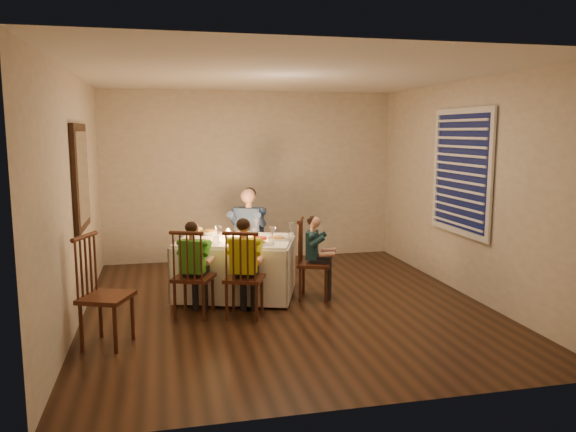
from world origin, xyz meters
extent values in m
plane|color=black|center=(0.00, 0.00, 0.00)|extent=(5.00, 5.00, 0.00)
cube|color=beige|center=(-2.25, 0.00, 1.30)|extent=(0.02, 5.00, 2.60)
cube|color=beige|center=(2.25, 0.00, 1.30)|extent=(0.02, 5.00, 2.60)
cube|color=beige|center=(0.00, 2.50, 1.30)|extent=(4.50, 0.02, 2.60)
plane|color=white|center=(0.00, 0.00, 2.60)|extent=(5.00, 5.00, 0.00)
cube|color=white|center=(-0.52, 0.48, 0.69)|extent=(1.56, 1.32, 0.04)
cube|color=white|center=(-0.37, 0.94, 0.36)|extent=(1.30, 0.45, 0.65)
cube|color=white|center=(-0.67, 0.02, 0.36)|extent=(1.30, 0.45, 0.65)
cube|color=white|center=(0.12, 0.26, 0.36)|extent=(0.33, 0.94, 0.65)
cube|color=white|center=(-1.16, 0.69, 0.36)|extent=(0.33, 0.94, 0.65)
cylinder|color=white|center=(-0.39, 0.76, 0.72)|extent=(0.33, 0.33, 0.02)
cylinder|color=white|center=(-0.92, 0.31, 0.72)|extent=(0.33, 0.33, 0.02)
cylinder|color=white|center=(-0.31, 0.11, 0.72)|extent=(0.33, 0.33, 0.02)
cylinder|color=white|center=(-0.04, 0.33, 0.72)|extent=(0.33, 0.33, 0.02)
cylinder|color=beige|center=(-0.60, 0.50, 0.76)|extent=(0.06, 0.06, 0.10)
cylinder|color=beige|center=(-0.45, 0.45, 0.76)|extent=(0.06, 0.06, 0.10)
sphere|color=yellow|center=(-0.91, 0.91, 0.76)|extent=(0.09, 0.09, 0.09)
sphere|color=#FB5015|center=(-0.28, 0.45, 0.75)|extent=(0.08, 0.08, 0.08)
imported|color=white|center=(-0.79, 0.80, 0.74)|extent=(0.20, 0.20, 0.05)
cube|color=black|center=(-2.22, 0.30, 1.50)|extent=(0.05, 0.95, 1.15)
cube|color=white|center=(-2.19, 0.30, 1.50)|extent=(0.01, 0.78, 0.98)
cube|color=black|center=(2.23, 0.10, 1.50)|extent=(0.01, 1.20, 1.40)
cube|color=white|center=(2.21, 0.10, 1.50)|extent=(0.03, 1.34, 1.54)
camera|label=1|loc=(-1.37, -6.11, 1.99)|focal=35.00mm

